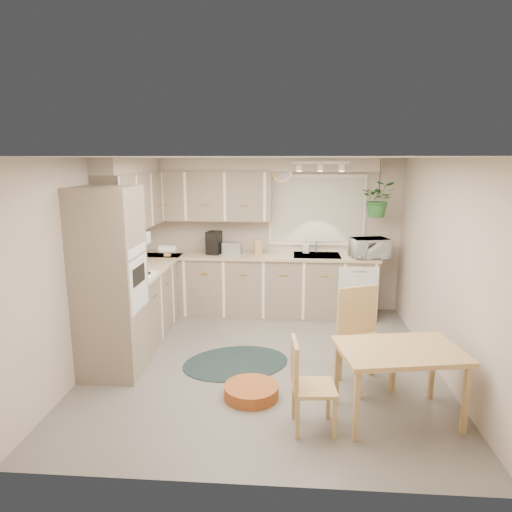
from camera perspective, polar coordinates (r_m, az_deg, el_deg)
name	(u,v)px	position (r m, az deg, el deg)	size (l,w,h in m)	color
floor	(264,362)	(5.60, 1.03, -13.15)	(4.20, 4.20, 0.00)	slate
ceiling	(265,157)	(5.07, 1.13, 12.24)	(4.20, 4.20, 0.00)	silver
wall_back	(272,235)	(7.26, 2.00, 2.66)	(4.00, 0.04, 2.40)	#BBAB9A
wall_front	(248,334)	(3.20, -1.06, -9.66)	(4.00, 0.04, 2.40)	#BBAB9A
wall_left	(94,262)	(5.67, -19.54, -0.69)	(0.04, 4.20, 2.40)	#BBAB9A
wall_right	(444,268)	(5.47, 22.48, -1.37)	(0.04, 4.20, 2.40)	#BBAB9A
base_cab_left	(146,301)	(6.55, -13.60, -5.48)	(0.60, 1.85, 0.90)	gray
base_cab_back	(258,285)	(7.14, 0.26, -3.66)	(3.60, 0.60, 0.90)	gray
counter_left	(145,268)	(6.42, -13.73, -1.48)	(0.64, 1.89, 0.04)	tan
counter_back	(258,256)	(7.02, 0.25, 0.02)	(3.64, 0.64, 0.04)	tan
oven_stack	(110,283)	(5.25, -17.79, -3.26)	(0.65, 0.65, 2.10)	gray
wall_oven_face	(139,284)	(5.14, -14.48, -3.39)	(0.02, 0.56, 0.58)	silver
upper_cab_left	(135,201)	(6.44, -14.94, 6.67)	(0.35, 2.00, 0.75)	gray
upper_cab_back	(207,196)	(7.12, -6.15, 7.48)	(2.00, 0.35, 0.75)	gray
soffit_left	(131,165)	(6.42, -15.38, 10.89)	(0.30, 2.00, 0.20)	#BBAB9A
soffit_back	(259,164)	(7.02, 0.36, 11.37)	(3.60, 0.30, 0.20)	#BBAB9A
cooktop	(131,277)	(5.88, -15.35, -2.54)	(0.52, 0.58, 0.02)	silver
range_hood	(127,241)	(5.80, -15.78, 1.83)	(0.40, 0.60, 0.14)	silver
window_blinds	(317,210)	(7.18, 7.63, 5.68)	(1.40, 0.02, 1.00)	silver
window_frame	(317,210)	(7.19, 7.63, 5.69)	(1.50, 0.02, 1.10)	white
sink	(317,258)	(7.03, 7.60, -0.24)	(0.70, 0.48, 0.10)	#A5A7AC
dishwasher_front	(358,294)	(6.91, 12.62, -4.71)	(0.58, 0.01, 0.83)	silver
track_light_bar	(321,163)	(6.62, 8.07, 11.47)	(0.80, 0.04, 0.04)	silver
wall_clock	(282,172)	(7.13, 3.28, 10.40)	(0.30, 0.30, 0.03)	#E2AE4F
dining_table	(398,383)	(4.58, 17.28, -14.97)	(1.10, 0.73, 0.69)	tan
chair_left	(314,385)	(4.23, 7.28, -15.72)	(0.39, 0.39, 0.84)	tan
chair_back	(367,340)	(5.00, 13.69, -10.15)	(0.49, 0.49, 1.04)	tan
braided_rug	(236,363)	(5.58, -2.52, -13.18)	(1.27, 0.95, 0.01)	black
pet_bed	(251,391)	(4.84, -0.59, -16.56)	(0.56, 0.56, 0.13)	#A14820
microwave	(369,246)	(6.98, 13.98, 1.24)	(0.53, 0.29, 0.36)	silver
soap_bottle	(306,250)	(7.15, 6.29, 0.73)	(0.10, 0.21, 0.10)	silver
hanging_plant	(379,203)	(6.91, 15.07, 6.41)	(0.47, 0.52, 0.41)	#28652A
coffee_maker	(214,243)	(7.07, -5.28, 1.67)	(0.20, 0.24, 0.35)	black
toaster	(232,248)	(7.06, -2.97, 0.98)	(0.29, 0.17, 0.18)	#A5A7AC
knife_block	(258,246)	(7.05, 0.25, 1.21)	(0.11, 0.11, 0.23)	tan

